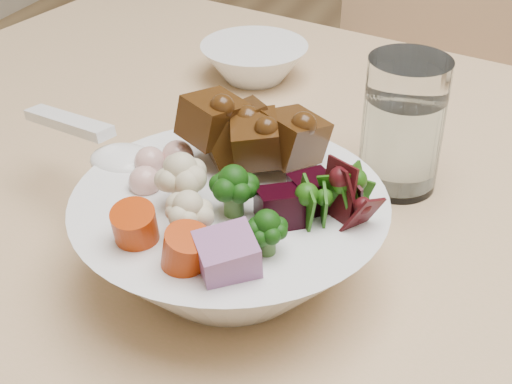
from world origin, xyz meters
TOP-DOWN VIEW (x-y plane):
  - dining_table at (-0.29, -0.17)m, footprint 1.69×1.13m
  - chair_far at (-0.43, 0.60)m, footprint 0.45×0.45m
  - food_bowl at (-0.47, -0.26)m, footprint 0.25×0.25m
  - soup_spoon at (-0.60, -0.23)m, footprint 0.17×0.09m
  - water_glass at (-0.38, -0.07)m, footprint 0.08×0.08m
  - side_bowl at (-0.60, 0.11)m, footprint 0.14×0.14m

SIDE VIEW (x-z plane):
  - chair_far at x=-0.43m, z-range 0.06..1.03m
  - dining_table at x=-0.29m, z-range 0.29..1.02m
  - side_bowl at x=-0.60m, z-range 0.73..0.78m
  - food_bowl at x=-0.47m, z-range 0.70..0.84m
  - water_glass at x=-0.38m, z-range 0.72..0.86m
  - soup_spoon at x=-0.60m, z-range 0.79..0.82m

